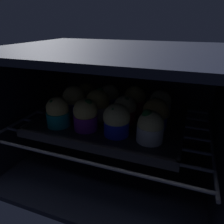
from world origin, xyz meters
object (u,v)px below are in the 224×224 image
object	(u,v)px
muffin_row1_col0	(74,100)
muffin_row2_col3	(160,104)
baking_tray	(112,121)
muffin_row0_col0	(58,112)
muffin_row0_col3	(150,127)
muffin_row2_col2	(135,99)
muffin_row0_col1	(86,115)
muffin_row1_col2	(125,110)
muffin_row2_col1	(109,97)
muffin_row1_col1	(98,104)
muffin_row2_col0	(86,95)
muffin_row0_col2	(117,120)
muffin_row1_col3	(155,114)

from	to	relation	value
muffin_row1_col0	muffin_row2_col3	bearing A→B (deg)	18.02
baking_tray	muffin_row0_col0	distance (cm)	15.62
baking_tray	muffin_row0_col3	xyz separation A→B (cm)	(12.53, -7.93, 4.11)
muffin_row0_col0	muffin_row2_col2	size ratio (longest dim) A/B	0.99
muffin_row0_col3	muffin_row0_col1	bearing A→B (deg)	179.62
muffin_row0_col1	muffin_row1_col2	distance (cm)	11.28
muffin_row2_col1	muffin_row2_col2	distance (cm)	8.38
muffin_row2_col1	baking_tray	bearing A→B (deg)	-63.48
muffin_row0_col0	muffin_row0_col1	xyz separation A→B (cm)	(7.96, 0.77, 0.20)
muffin_row1_col1	muffin_row2_col3	distance (cm)	18.64
baking_tray	muffin_row1_col0	world-z (taller)	muffin_row1_col0
muffin_row2_col2	muffin_row2_col3	distance (cm)	7.96
muffin_row0_col1	muffin_row0_col3	size ratio (longest dim) A/B	1.06
muffin_row1_col2	muffin_row2_col0	size ratio (longest dim) A/B	1.01
baking_tray	muffin_row1_col2	world-z (taller)	muffin_row1_col2
muffin_row0_col2	muffin_row2_col2	distance (cm)	16.34
muffin_row0_col0	muffin_row1_col2	world-z (taller)	muffin_row0_col0
muffin_row1_col3	muffin_row2_col3	distance (cm)	8.54
muffin_row2_col3	muffin_row0_col1	bearing A→B (deg)	-136.08
muffin_row1_col2	muffin_row2_col2	world-z (taller)	muffin_row2_col2
muffin_row0_col3	muffin_row1_col2	distance (cm)	11.72
muffin_row1_col2	muffin_row1_col3	world-z (taller)	muffin_row1_col3
muffin_row2_col3	muffin_row1_col0	bearing A→B (deg)	-161.98
baking_tray	muffin_row2_col0	distance (cm)	15.11
muffin_row1_col0	muffin_row1_col2	distance (cm)	16.20
baking_tray	muffin_row1_col1	bearing A→B (deg)	-176.49
muffin_row2_col2	muffin_row2_col0	bearing A→B (deg)	-178.21
muffin_row0_col3	muffin_row1_col3	xyz separation A→B (cm)	(-0.14, 7.59, 0.28)
muffin_row1_col1	muffin_row2_col0	bearing A→B (deg)	133.93
muffin_row0_col0	muffin_row1_col0	size ratio (longest dim) A/B	0.92
muffin_row1_col1	muffin_row2_col1	world-z (taller)	muffin_row1_col1
muffin_row2_col3	muffin_row0_col2	bearing A→B (deg)	-116.85
muffin_row0_col3	muffin_row2_col2	world-z (taller)	muffin_row2_col2
muffin_row0_col0	muffin_row2_col1	size ratio (longest dim) A/B	1.03
muffin_row1_col2	muffin_row1_col0	bearing A→B (deg)	179.16
muffin_row1_col0	muffin_row1_col1	xyz separation A→B (cm)	(8.04, -0.45, -0.10)
muffin_row1_col2	muffin_row2_col0	xyz separation A→B (cm)	(-16.06, 8.00, -0.15)
muffin_row0_col1	muffin_row0_col3	world-z (taller)	muffin_row0_col1
baking_tray	muffin_row2_col2	bearing A→B (deg)	62.77
muffin_row0_col2	muffin_row0_col3	distance (cm)	8.37
muffin_row0_col0	muffin_row1_col2	bearing A→B (deg)	27.88
muffin_row1_col0	muffin_row1_col2	size ratio (longest dim) A/B	1.14
muffin_row0_col1	muffin_row0_col2	size ratio (longest dim) A/B	1.05
muffin_row0_col2	muffin_row2_col0	world-z (taller)	muffin_row0_col2
muffin_row2_col1	muffin_row2_col3	world-z (taller)	muffin_row2_col1
baking_tray	muffin_row0_col0	bearing A→B (deg)	-145.03
muffin_row0_col1	muffin_row0_col0	bearing A→B (deg)	-174.44
muffin_row0_col0	muffin_row2_col0	size ratio (longest dim) A/B	1.06
baking_tray	muffin_row0_col3	bearing A→B (deg)	-32.33
muffin_row0_col3	muffin_row1_col3	distance (cm)	7.59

